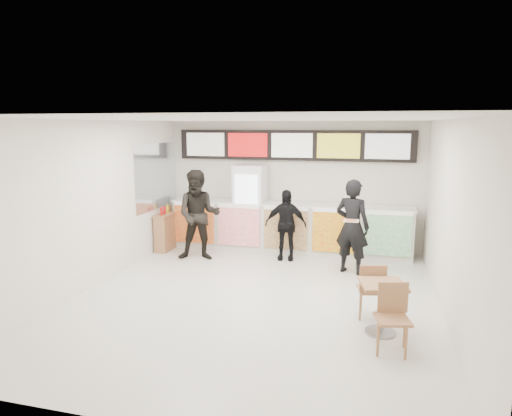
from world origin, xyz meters
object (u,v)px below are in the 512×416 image
(service_counter, at_px, (289,227))
(drinks_fridge, at_px, (250,207))
(cafe_table, at_px, (382,298))
(customer_main, at_px, (352,227))
(customer_mid, at_px, (286,225))
(condiment_ledge, at_px, (166,231))
(customer_left, at_px, (199,215))

(service_counter, distance_m, drinks_fridge, 1.03)
(drinks_fridge, bearing_deg, cafe_table, -52.44)
(customer_main, height_order, customer_mid, customer_main)
(customer_mid, relative_size, condiment_ledge, 1.50)
(customer_left, relative_size, condiment_ledge, 1.90)
(cafe_table, relative_size, condiment_ledge, 1.51)
(customer_main, distance_m, customer_mid, 1.57)
(customer_left, xyz_separation_m, customer_mid, (1.82, 0.48, -0.21))
(drinks_fridge, height_order, customer_mid, drinks_fridge)
(customer_main, bearing_deg, customer_mid, -3.30)
(customer_main, xyz_separation_m, condiment_ledge, (-4.32, 0.63, -0.50))
(service_counter, xyz_separation_m, cafe_table, (2.07, -3.89, -0.06))
(cafe_table, height_order, condiment_ledge, condiment_ledge)
(customer_main, bearing_deg, condiment_ledge, 10.34)
(customer_main, height_order, customer_left, customer_left)
(customer_main, relative_size, condiment_ledge, 1.82)
(service_counter, relative_size, condiment_ledge, 5.38)
(service_counter, height_order, drinks_fridge, drinks_fridge)
(service_counter, relative_size, cafe_table, 3.55)
(drinks_fridge, xyz_separation_m, cafe_table, (3.00, -3.90, -0.49))
(condiment_ledge, bearing_deg, customer_mid, -1.00)
(customer_main, bearing_deg, customer_left, 16.89)
(customer_left, distance_m, condiment_ledge, 1.30)
(service_counter, height_order, condiment_ledge, service_counter)
(customer_main, height_order, cafe_table, customer_main)
(customer_mid, relative_size, cafe_table, 0.99)
(cafe_table, bearing_deg, service_counter, 104.25)
(drinks_fridge, relative_size, customer_left, 1.02)
(customer_main, relative_size, cafe_table, 1.20)
(drinks_fridge, distance_m, cafe_table, 4.95)
(service_counter, distance_m, customer_mid, 0.68)
(service_counter, xyz_separation_m, customer_mid, (0.05, -0.65, 0.20))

